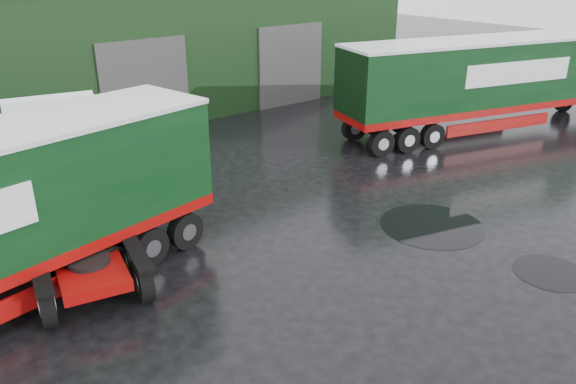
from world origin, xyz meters
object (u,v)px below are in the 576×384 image
object	(u,v)px
lorry_right	(472,87)
tree_back_b	(146,7)
hero_tractor	(72,196)
wash_bucket	(167,201)
warehouse	(89,43)

from	to	relation	value
lorry_right	tree_back_b	xyz separation A→B (m)	(-2.72, 24.88, 1.72)
hero_tractor	wash_bucket	size ratio (longest dim) A/B	18.57
lorry_right	hero_tractor	bearing A→B (deg)	-72.02
hero_tractor	lorry_right	world-z (taller)	lorry_right
wash_bucket	hero_tractor	bearing A→B (deg)	-149.45
warehouse	wash_bucket	bearing A→B (deg)	-102.93
lorry_right	tree_back_b	size ratio (longest dim) A/B	2.06
lorry_right	wash_bucket	xyz separation A→B (m)	(-13.81, 1.39, -1.87)
warehouse	tree_back_b	distance (m)	12.82
warehouse	lorry_right	bearing A→B (deg)	-54.24
hero_tractor	lorry_right	size ratio (longest dim) A/B	0.41
warehouse	hero_tractor	world-z (taller)	warehouse
tree_back_b	hero_tractor	bearing A→B (deg)	-119.62
lorry_right	tree_back_b	distance (m)	25.09
wash_bucket	tree_back_b	bearing A→B (deg)	64.71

